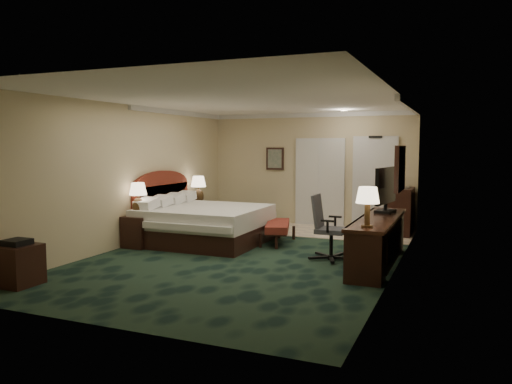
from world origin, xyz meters
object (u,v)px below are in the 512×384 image
at_px(nightstand_far, 197,217).
at_px(lamp_far, 198,190).
at_px(lamp_near, 138,199).
at_px(desk_chair, 331,228).
at_px(bed, 205,225).
at_px(desk, 378,241).
at_px(bed_bench, 278,233).
at_px(minibar, 400,211).
at_px(tv, 386,190).
at_px(nightstand_near, 139,231).
at_px(side_table, 18,265).

distance_m(nightstand_far, lamp_far, 0.61).
distance_m(lamp_near, desk_chair, 3.70).
height_order(bed, desk, desk).
relative_size(bed_bench, minibar, 1.21).
xyz_separation_m(tv, desk_chair, (-0.80, -0.55, -0.62)).
bearing_deg(minibar, bed_bench, -136.90).
bearing_deg(bed_bench, minibar, 25.88).
distance_m(lamp_far, minibar, 4.54).
bearing_deg(bed, nightstand_far, 124.78).
relative_size(lamp_far, desk, 0.25).
bearing_deg(desk_chair, bed, 169.51).
height_order(bed, lamp_near, lamp_near).
distance_m(lamp_near, minibar, 5.53).
distance_m(nightstand_near, tv, 4.62).
xyz_separation_m(bed, lamp_near, (-0.99, -0.82, 0.55)).
bearing_deg(desk_chair, lamp_far, 151.84).
distance_m(lamp_near, lamp_far, 2.28).
relative_size(bed_bench, desk_chair, 1.12).
relative_size(nightstand_far, minibar, 0.55).
bearing_deg(lamp_far, nightstand_near, -90.26).
bearing_deg(bed_bench, nightstand_near, -167.49).
xyz_separation_m(nightstand_far, side_table, (0.05, -5.09, 0.00)).
distance_m(bed, lamp_far, 1.82).
height_order(nightstand_near, bed_bench, nightstand_near).
distance_m(lamp_near, desk, 4.49).
relative_size(lamp_far, tv, 0.66).
bearing_deg(nightstand_far, desk, -24.26).
distance_m(tv, minibar, 2.48).
bearing_deg(bed_bench, tv, -28.70).
bearing_deg(desk, tv, 88.33).
relative_size(lamp_far, bed_bench, 0.54).
xyz_separation_m(nightstand_far, lamp_near, (-0.01, -2.24, 0.63)).
bearing_deg(tv, nightstand_near, -159.96).
xyz_separation_m(nightstand_far, desk, (4.45, -2.00, 0.11)).
bearing_deg(minibar, lamp_near, -143.67).
height_order(lamp_near, lamp_far, lamp_near).
distance_m(side_table, desk, 5.38).
bearing_deg(nightstand_near, bed, 41.22).
bearing_deg(tv, bed_bench, 177.17).
relative_size(nightstand_far, tv, 0.56).
height_order(lamp_far, minibar, lamp_far).
bearing_deg(tv, minibar, 99.29).
bearing_deg(nightstand_near, lamp_near, 131.56).
bearing_deg(bed, desk, -9.68).
height_order(nightstand_far, bed_bench, nightstand_far).
xyz_separation_m(nightstand_near, minibar, (4.43, 3.29, 0.21)).
height_order(desk_chair, minibar, desk_chair).
bearing_deg(side_table, bed, 75.74).
xyz_separation_m(side_table, minibar, (4.39, 6.13, 0.23)).
bearing_deg(bed_bench, lamp_near, -168.13).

